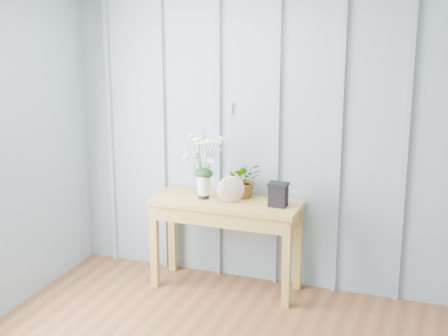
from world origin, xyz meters
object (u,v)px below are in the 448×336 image
at_px(felt_disc_vessel, 231,189).
at_px(carved_box, 278,194).
at_px(sideboard, 226,214).
at_px(daisy_vase, 203,157).

distance_m(felt_disc_vessel, carved_box, 0.38).
bearing_deg(felt_disc_vessel, carved_box, -23.44).
distance_m(sideboard, carved_box, 0.48).
bearing_deg(carved_box, felt_disc_vessel, -174.00).
relative_size(daisy_vase, carved_box, 2.89).
bearing_deg(daisy_vase, sideboard, 2.43).
height_order(sideboard, felt_disc_vessel, felt_disc_vessel).
bearing_deg(carved_box, sideboard, 179.25).
bearing_deg(daisy_vase, felt_disc_vessel, -8.52).
height_order(felt_disc_vessel, carved_box, felt_disc_vessel).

